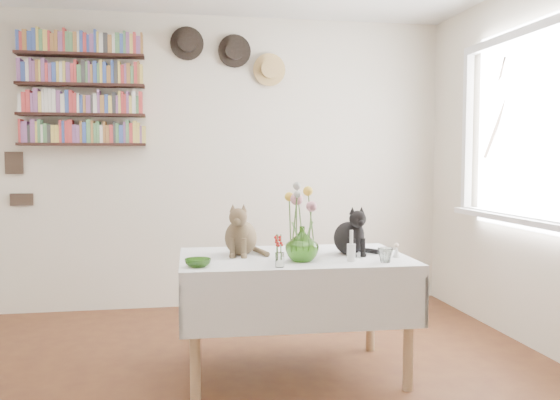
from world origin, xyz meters
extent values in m
cube|color=silver|center=(0.00, 2.27, 1.25)|extent=(4.04, 0.04, 2.54)
cube|color=silver|center=(0.00, -2.27, 1.25)|extent=(4.04, 0.04, 2.54)
cube|color=white|center=(1.97, 0.80, 1.50)|extent=(0.01, 1.40, 1.20)
cube|color=white|center=(1.97, 0.80, 2.13)|extent=(0.06, 1.52, 0.06)
cube|color=white|center=(1.97, 0.80, 0.87)|extent=(0.06, 1.52, 0.06)
cube|color=white|center=(1.97, 1.53, 1.50)|extent=(0.06, 0.06, 1.20)
cube|color=white|center=(1.94, 0.80, 0.87)|extent=(0.12, 1.50, 0.04)
cube|color=white|center=(0.32, 0.50, 0.68)|extent=(1.35, 0.89, 0.06)
cylinder|color=tan|center=(-0.28, 0.17, 0.33)|extent=(0.06, 0.06, 0.65)
cylinder|color=tan|center=(0.89, 0.13, 0.33)|extent=(0.06, 0.06, 0.65)
cylinder|color=tan|center=(-0.26, 0.86, 0.33)|extent=(0.06, 0.06, 0.65)
cylinder|color=tan|center=(0.91, 0.83, 0.33)|extent=(0.06, 0.06, 0.65)
imported|color=#68A942|center=(0.33, 0.31, 0.81)|extent=(0.23, 0.23, 0.20)
imported|color=#68A942|center=(-0.25, 0.24, 0.73)|extent=(0.19, 0.19, 0.04)
imported|color=white|center=(0.77, 0.19, 0.75)|extent=(0.10, 0.10, 0.08)
cylinder|color=white|center=(0.60, 0.26, 0.76)|extent=(0.05, 0.05, 0.10)
cylinder|color=white|center=(0.60, 0.26, 0.85)|extent=(0.02, 0.02, 0.08)
cylinder|color=white|center=(0.17, 0.15, 0.75)|extent=(0.05, 0.05, 0.08)
cone|color=white|center=(0.90, 0.34, 0.74)|extent=(0.04, 0.04, 0.06)
sphere|color=beige|center=(0.90, 0.34, 0.78)|extent=(0.03, 0.03, 0.03)
cylinder|color=#4C7233|center=(0.30, 0.32, 0.91)|extent=(0.01, 0.01, 0.30)
sphere|color=#C67C8B|center=(0.30, 0.32, 1.06)|extent=(0.07, 0.07, 0.07)
cylinder|color=#4C7233|center=(0.37, 0.29, 0.89)|extent=(0.01, 0.01, 0.26)
sphere|color=#C67C8B|center=(0.37, 0.29, 1.02)|extent=(0.06, 0.06, 0.06)
cylinder|color=#4C7233|center=(0.39, 0.34, 0.93)|extent=(0.01, 0.01, 0.34)
sphere|color=gold|center=(0.39, 0.34, 1.10)|extent=(0.06, 0.06, 0.06)
cylinder|color=#4C7233|center=(0.27, 0.35, 0.92)|extent=(0.01, 0.01, 0.31)
sphere|color=gold|center=(0.27, 0.35, 1.07)|extent=(0.05, 0.05, 0.05)
cylinder|color=#4C7233|center=(0.33, 0.36, 0.95)|extent=(0.01, 0.01, 0.37)
sphere|color=#999E93|center=(0.33, 0.36, 1.13)|extent=(0.04, 0.04, 0.04)
cylinder|color=#4C7233|center=(0.28, 0.28, 0.93)|extent=(0.01, 0.01, 0.33)
sphere|color=#999E93|center=(0.28, 0.28, 1.09)|extent=(0.04, 0.04, 0.04)
cube|color=black|center=(-1.10, 2.16, 1.40)|extent=(1.00, 0.16, 0.02)
cube|color=black|center=(-1.10, 2.16, 1.64)|extent=(1.00, 0.16, 0.02)
cube|color=black|center=(-1.10, 2.16, 1.88)|extent=(1.00, 0.16, 0.02)
cube|color=black|center=(-1.10, 2.16, 2.12)|extent=(1.00, 0.16, 0.02)
cylinder|color=black|center=(-0.25, 2.21, 2.25)|extent=(0.28, 0.02, 0.28)
cylinder|color=black|center=(-0.25, 2.17, 2.25)|extent=(0.16, 0.08, 0.16)
cylinder|color=black|center=(0.15, 2.21, 2.20)|extent=(0.28, 0.02, 0.28)
cylinder|color=black|center=(0.15, 2.17, 2.20)|extent=(0.16, 0.08, 0.16)
cylinder|color=tan|center=(0.45, 2.21, 2.05)|extent=(0.28, 0.02, 0.28)
cylinder|color=tan|center=(0.45, 2.17, 2.05)|extent=(0.16, 0.08, 0.16)
cube|color=#38281E|center=(-1.65, 2.23, 1.25)|extent=(0.14, 0.02, 0.18)
cube|color=#38281E|center=(-1.60, 2.23, 0.95)|extent=(0.18, 0.02, 0.10)
camera|label=1|loc=(-0.38, -2.90, 1.28)|focal=38.00mm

